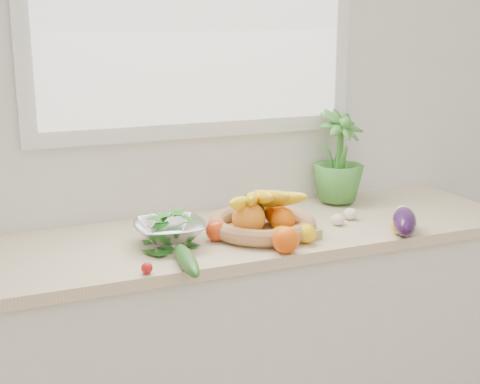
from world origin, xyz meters
name	(u,v)px	position (x,y,z in m)	size (l,w,h in m)	color
back_wall	(195,98)	(0.00, 2.25, 1.35)	(4.50, 0.02, 2.70)	white
counter_cabinet	(226,352)	(0.00, 1.95, 0.43)	(2.20, 0.58, 0.86)	silver
countertop	(225,238)	(0.00, 1.95, 0.88)	(2.24, 0.62, 0.04)	beige
orange_loose	(286,240)	(0.10, 1.67, 0.94)	(0.09, 0.09, 0.09)	#FF5708
lemon_a	(306,233)	(0.21, 1.74, 0.93)	(0.07, 0.09, 0.07)	yellow
lemon_b	(400,225)	(0.57, 1.69, 0.93)	(0.06, 0.08, 0.06)	yellow
lemon_c	(282,236)	(0.12, 1.74, 0.93)	(0.07, 0.09, 0.07)	#D69E0B
apple	(216,231)	(-0.06, 1.88, 0.94)	(0.07, 0.07, 0.07)	red
ginger	(307,235)	(0.23, 1.76, 0.92)	(0.10, 0.04, 0.03)	tan
garlic_a	(338,220)	(0.42, 1.87, 0.92)	(0.05, 0.05, 0.04)	silver
garlic_b	(350,214)	(0.50, 1.91, 0.92)	(0.05, 0.05, 0.05)	white
garlic_c	(402,211)	(0.72, 1.88, 0.92)	(0.05, 0.05, 0.04)	beige
eggplant	(404,221)	(0.58, 1.69, 0.94)	(0.08, 0.22, 0.09)	#2D113E
cucumber	(187,260)	(-0.24, 1.67, 0.93)	(0.05, 0.28, 0.05)	#1A5418
radish	(147,268)	(-0.36, 1.67, 0.92)	(0.04, 0.04, 0.04)	red
potted_herb	(339,156)	(0.57, 2.14, 1.10)	(0.21, 0.21, 0.37)	#428E33
fruit_basket	(261,218)	(0.12, 1.90, 0.95)	(0.43, 0.43, 0.19)	#A8754A
colander_with_spinach	(170,226)	(-0.22, 1.90, 0.96)	(0.27, 0.27, 0.12)	white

